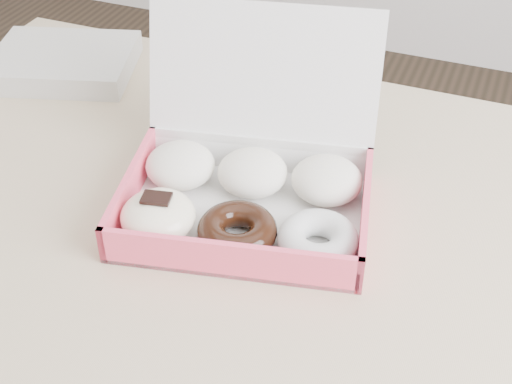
% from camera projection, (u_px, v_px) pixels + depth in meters
% --- Properties ---
extents(table, '(1.20, 0.80, 0.75)m').
position_uv_depth(table, '(235.00, 245.00, 1.02)').
color(table, tan).
rests_on(table, ground).
extents(donut_box, '(0.37, 0.35, 0.23)m').
position_uv_depth(donut_box, '(245.00, 186.00, 0.93)').
color(donut_box, silver).
rests_on(donut_box, table).
extents(newspapers, '(0.28, 0.25, 0.04)m').
position_uv_depth(newspapers, '(63.00, 62.00, 1.24)').
color(newspapers, silver).
rests_on(newspapers, table).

